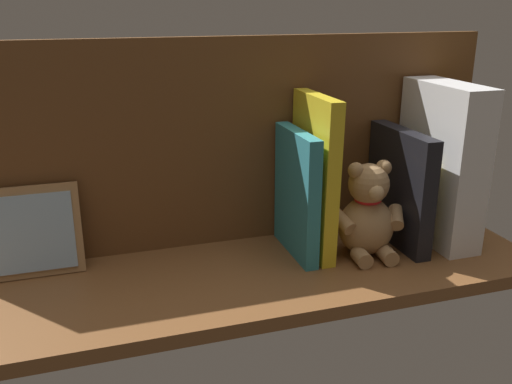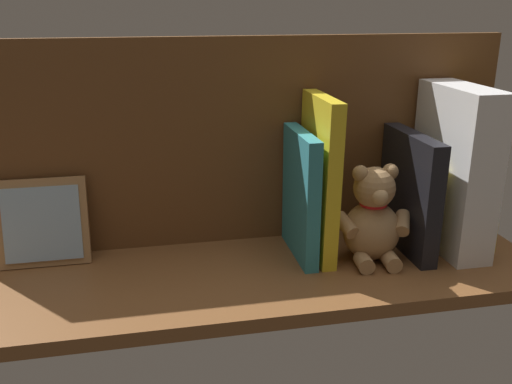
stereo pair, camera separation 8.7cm
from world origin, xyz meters
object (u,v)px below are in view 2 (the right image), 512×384
object	(u,v)px
dictionary_thick_white	(455,169)
picture_frame_leaning	(43,223)
book_0	(474,170)
teddy_bear	(373,219)

from	to	relation	value
dictionary_thick_white	picture_frame_leaning	xyz separation A→B (cm)	(68.47, -6.93, -7.03)
book_0	picture_frame_leaning	bearing A→B (deg)	-3.78
dictionary_thick_white	picture_frame_leaning	distance (cm)	69.18
dictionary_thick_white	teddy_bear	distance (cm)	17.03
teddy_bear	book_0	bearing A→B (deg)	-161.29
dictionary_thick_white	picture_frame_leaning	world-z (taller)	dictionary_thick_white
dictionary_thick_white	teddy_bear	size ratio (longest dim) A/B	1.72
book_0	dictionary_thick_white	xyz separation A→B (cm)	(5.07, 2.08, 1.11)
picture_frame_leaning	teddy_bear	bearing A→B (deg)	169.85
teddy_bear	picture_frame_leaning	bearing A→B (deg)	-4.27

